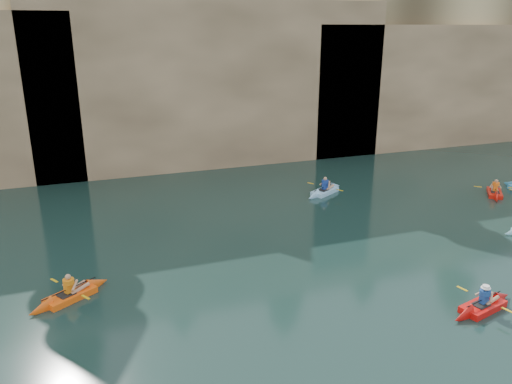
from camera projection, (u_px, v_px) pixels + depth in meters
name	position (u px, v px, depth m)	size (l,w,h in m)	color
ground	(364.00, 359.00, 14.63)	(160.00, 160.00, 0.00)	black
cliff	(169.00, 70.00, 39.56)	(70.00, 16.00, 12.00)	tan
cliff_slab_center	(218.00, 83.00, 33.68)	(24.00, 2.40, 11.40)	tan
cliff_slab_east	(457.00, 84.00, 40.31)	(26.00, 2.40, 9.84)	tan
sea_cave_center	(133.00, 151.00, 32.47)	(3.50, 1.00, 3.20)	black
sea_cave_east	(326.00, 127.00, 36.74)	(5.00, 1.00, 4.50)	black
main_kayaker	(483.00, 306.00, 17.15)	(3.17, 2.08, 1.15)	red
kayaker_orange	(70.00, 295.00, 17.85)	(3.06, 2.32, 1.21)	#F9590F
kayaker_red_far	(495.00, 192.00, 28.94)	(2.52, 2.88, 1.15)	red
kayaker_ltblue_mid	(325.00, 191.00, 29.18)	(3.21, 2.27, 1.25)	#97D2FC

